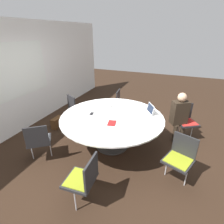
{
  "coord_description": "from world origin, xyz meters",
  "views": [
    {
      "loc": [
        -3.11,
        -1.26,
        2.42
      ],
      "look_at": [
        0.0,
        0.0,
        0.86
      ],
      "focal_mm": 28.0,
      "sensor_mm": 36.0,
      "label": 1
    }
  ],
  "objects": [
    {
      "name": "spiral_notebook",
      "position": [
        -0.3,
        -0.12,
        0.77
      ],
      "size": [
        0.24,
        0.19,
        0.02
      ],
      "color": "maroon",
      "rests_on": "conference_table"
    },
    {
      "name": "wall_back",
      "position": [
        0.0,
        2.51,
        1.35
      ],
      "size": [
        8.0,
        0.07,
        2.7
      ],
      "color": "silver",
      "rests_on": "ground_plane"
    },
    {
      "name": "chair_0",
      "position": [
        1.02,
        -1.51,
        0.5
      ],
      "size": [
        0.59,
        0.6,
        0.84
      ],
      "rotation": [
        0.0,
        0.0,
        8.41
      ],
      "color": "#262628",
      "rests_on": "ground_plane"
    },
    {
      "name": "chair_1",
      "position": [
        1.5,
        0.27,
        0.5
      ],
      "size": [
        0.49,
        0.48,
        0.84
      ],
      "rotation": [
        0.0,
        0.0,
        9.56
      ],
      "color": "#262628",
      "rests_on": "ground_plane"
    },
    {
      "name": "coffee_cup",
      "position": [
        0.45,
        0.23,
        0.81
      ],
      "size": [
        0.08,
        0.08,
        0.09
      ],
      "color": "white",
      "rests_on": "conference_table"
    },
    {
      "name": "cell_phone",
      "position": [
        -0.06,
        0.46,
        0.76
      ],
      "size": [
        0.15,
        0.1,
        0.01
      ],
      "color": "black",
      "rests_on": "conference_table"
    },
    {
      "name": "chair_4",
      "position": [
        -1.51,
        -0.17,
        0.5
      ],
      "size": [
        0.47,
        0.45,
        0.84
      ],
      "rotation": [
        0.0,
        0.0,
        12.63
      ],
      "color": "#262628",
      "rests_on": "ground_plane"
    },
    {
      "name": "laptop",
      "position": [
        0.43,
        -0.68,
        0.81
      ],
      "size": [
        0.39,
        0.36,
        0.21
      ],
      "rotation": [
        0.0,
        0.0,
        3.7
      ],
      "color": "silver",
      "rests_on": "conference_table"
    },
    {
      "name": "chair_2",
      "position": [
        0.68,
        1.36,
        0.5
      ],
      "size": [
        0.58,
        0.59,
        0.84
      ],
      "rotation": [
        0.0,
        0.0,
        10.49
      ],
      "color": "#262628",
      "rests_on": "ground_plane"
    },
    {
      "name": "chair_5",
      "position": [
        -0.48,
        -1.45,
        0.5
      ],
      "size": [
        0.55,
        0.56,
        0.84
      ],
      "rotation": [
        0.0,
        0.0,
        13.77
      ],
      "color": "#262628",
      "rests_on": "ground_plane"
    },
    {
      "name": "ground_plane",
      "position": [
        0.0,
        0.0,
        0.0
      ],
      "size": [
        16.0,
        16.0,
        0.0
      ],
      "primitive_type": "plane",
      "color": "black"
    },
    {
      "name": "conference_table",
      "position": [
        0.0,
        0.0,
        0.66
      ],
      "size": [
        2.21,
        2.21,
        0.76
      ],
      "color": "#333333",
      "rests_on": "ground_plane"
    },
    {
      "name": "chair_3",
      "position": [
        -0.99,
        1.16,
        0.5
      ],
      "size": [
        0.6,
        0.61,
        0.84
      ],
      "rotation": [
        0.0,
        0.0,
        11.66
      ],
      "color": "#262628",
      "rests_on": "ground_plane"
    },
    {
      "name": "handbag",
      "position": [
        0.24,
        1.72,
        0.14
      ],
      "size": [
        0.36,
        0.16,
        0.28
      ],
      "color": "#513319",
      "rests_on": "ground_plane"
    },
    {
      "name": "person_0",
      "position": [
        0.83,
        -1.35,
        0.69
      ],
      "size": [
        0.38,
        0.42,
        1.19
      ],
      "rotation": [
        0.0,
        0.0,
        8.41
      ],
      "color": "#2D2319",
      "rests_on": "ground_plane"
    }
  ]
}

